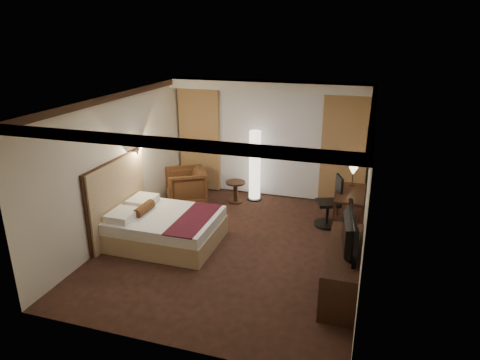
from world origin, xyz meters
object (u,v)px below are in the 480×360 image
(floor_lamp, at_px, (255,166))
(desk, at_px, (349,210))
(bed, at_px, (166,229))
(office_chair, at_px, (328,201))
(television, at_px, (344,227))
(armchair, at_px, (186,184))
(side_table, at_px, (236,192))
(dresser, at_px, (342,269))

(floor_lamp, xyz_separation_m, desk, (2.19, -0.86, -0.45))
(floor_lamp, bearing_deg, bed, -111.58)
(office_chair, bearing_deg, television, -99.22)
(floor_lamp, distance_m, office_chair, 2.02)
(armchair, bearing_deg, bed, -17.91)
(bed, relative_size, side_table, 3.86)
(bed, height_order, floor_lamp, floor_lamp)
(side_table, xyz_separation_m, desk, (2.56, -0.58, 0.13))
(office_chair, distance_m, television, 2.31)
(dresser, bearing_deg, desk, 91.27)
(armchair, relative_size, side_table, 1.75)
(bed, xyz_separation_m, television, (3.21, -0.59, 0.76))
(floor_lamp, height_order, television, floor_lamp)
(bed, distance_m, desk, 3.60)
(side_table, xyz_separation_m, floor_lamp, (0.37, 0.28, 0.58))
(armchair, height_order, floor_lamp, floor_lamp)
(armchair, height_order, dresser, armchair)
(armchair, distance_m, desk, 3.64)
(armchair, relative_size, dresser, 0.48)
(side_table, height_order, floor_lamp, floor_lamp)
(dresser, relative_size, television, 1.56)
(side_table, height_order, office_chair, office_chair)
(television, bearing_deg, bed, 72.10)
(television, bearing_deg, dresser, -97.50)
(floor_lamp, distance_m, television, 3.83)
(armchair, distance_m, floor_lamp, 1.63)
(bed, xyz_separation_m, armchair, (-0.45, 1.90, 0.15))
(office_chair, xyz_separation_m, dresser, (0.46, -2.21, -0.18))
(armchair, bearing_deg, side_table, 76.83)
(side_table, bearing_deg, armchair, -162.00)
(armchair, distance_m, side_table, 1.15)
(dresser, height_order, television, television)
(desk, bearing_deg, dresser, -88.73)
(side_table, bearing_deg, bed, -105.63)
(bed, relative_size, television, 1.63)
(bed, xyz_separation_m, floor_lamp, (1.00, 2.53, 0.54))
(armchair, bearing_deg, office_chair, 53.84)
(desk, relative_size, office_chair, 1.09)
(armchair, bearing_deg, desk, 55.19)
(armchair, xyz_separation_m, side_table, (1.08, 0.35, -0.19))
(floor_lamp, bearing_deg, dresser, -54.39)
(office_chair, height_order, dresser, office_chair)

